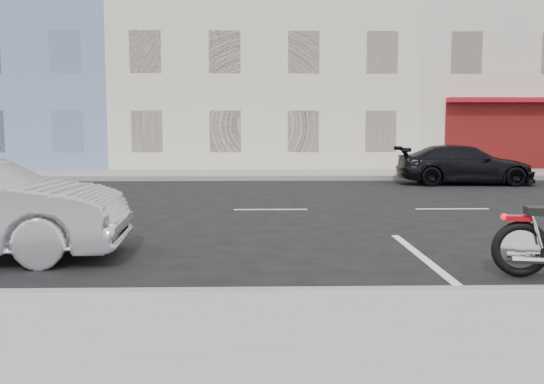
{
  "coord_description": "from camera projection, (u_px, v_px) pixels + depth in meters",
  "views": [
    {
      "loc": [
        -2.3,
        -13.08,
        1.82
      ],
      "look_at": [
        -2.06,
        -3.75,
        0.8
      ],
      "focal_mm": 40.0,
      "sensor_mm": 36.0,
      "label": 1
    }
  ],
  "objects": [
    {
      "name": "ground",
      "position": [
        362.0,
        209.0,
        13.25
      ],
      "size": [
        120.0,
        120.0,
        0.0
      ],
      "primitive_type": "plane",
      "color": "black",
      "rests_on": "ground"
    },
    {
      "name": "bldg_cream",
      "position": [
        263.0,
        43.0,
        28.77
      ],
      "size": [
        12.0,
        12.0,
        11.5
      ],
      "primitive_type": "cube",
      "color": "beige",
      "rests_on": "ground"
    },
    {
      "name": "bldg_corner",
      "position": [
        533.0,
        33.0,
        29.05
      ],
      "size": [
        14.0,
        12.0,
        12.5
      ],
      "primitive_type": "cube",
      "color": "beige",
      "rests_on": "ground"
    },
    {
      "name": "car_far",
      "position": [
        465.0,
        165.0,
        18.9
      ],
      "size": [
        4.29,
        1.91,
        1.22
      ],
      "primitive_type": "imported",
      "rotation": [
        0.0,
        0.0,
        1.52
      ],
      "color": "black",
      "rests_on": "ground"
    },
    {
      "name": "curb_far",
      "position": [
        175.0,
        178.0,
        20.07
      ],
      "size": [
        80.0,
        0.12,
        0.16
      ],
      "primitive_type": "cube",
      "color": "gray",
      "rests_on": "ground"
    },
    {
      "name": "bldg_blue",
      "position": [
        7.0,
        25.0,
        28.39
      ],
      "size": [
        12.0,
        12.0,
        13.0
      ],
      "primitive_type": "cube",
      "color": "#657AA6",
      "rests_on": "ground"
    },
    {
      "name": "sidewalk_far",
      "position": [
        182.0,
        174.0,
        21.76
      ],
      "size": [
        80.0,
        3.4,
        0.15
      ],
      "primitive_type": "cube",
      "color": "gray",
      "rests_on": "ground"
    }
  ]
}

